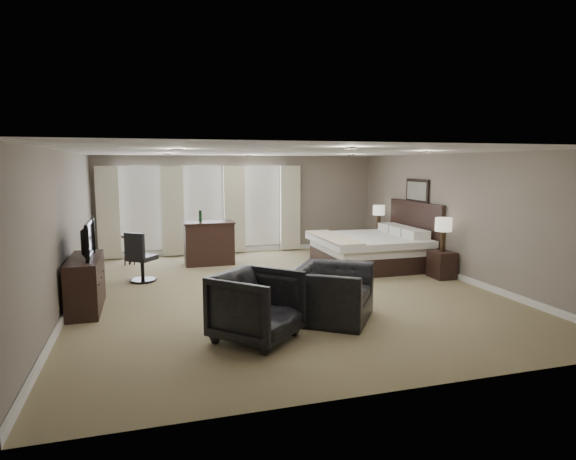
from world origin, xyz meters
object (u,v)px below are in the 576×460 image
object	(u,v)px
armchair_near	(332,284)
bar_stool_right	(209,245)
nightstand_far	(378,242)
lamp_near	(443,235)
nightstand_near	(442,265)
desk_chair	(142,257)
bar_stool_left	(129,250)
armchair_far	(257,303)
dresser	(86,284)
lamp_far	(379,218)
bar_counter	(209,243)
bed	(373,235)
tv	(84,254)

from	to	relation	value
armchair_near	bar_stool_right	xyz separation A→B (m)	(-1.24, 5.02, -0.14)
nightstand_far	lamp_near	distance (m)	2.96
nightstand_near	armchair_near	distance (m)	3.74
lamp_near	bar_stool_right	bearing A→B (deg)	144.81
desk_chair	bar_stool_left	bearing A→B (deg)	-42.60
armchair_near	armchair_far	bearing A→B (deg)	147.40
nightstand_far	lamp_near	world-z (taller)	lamp_near
desk_chair	dresser	bearing A→B (deg)	100.77
nightstand_far	desk_chair	size ratio (longest dim) A/B	0.62
lamp_far	dresser	distance (m)	7.62
lamp_near	armchair_near	size ratio (longest dim) A/B	0.56
nightstand_near	lamp_near	distance (m)	0.64
nightstand_near	armchair_near	xyz separation A→B (m)	(-3.23, -1.87, 0.27)
dresser	armchair_far	size ratio (longest dim) A/B	1.44
nightstand_near	desk_chair	distance (m)	6.22
lamp_far	bar_stool_left	bearing A→B (deg)	176.54
bar_counter	nightstand_near	bearing A→B (deg)	-31.53
bed	nightstand_far	bearing A→B (deg)	58.46
nightstand_far	tv	world-z (taller)	tv
nightstand_near	desk_chair	world-z (taller)	desk_chair
nightstand_near	tv	size ratio (longest dim) A/B	0.55
armchair_near	bar_counter	xyz separation A→B (m)	(-1.28, 4.64, -0.04)
armchair_near	desk_chair	distance (m)	4.37
bar_counter	bar_stool_right	xyz separation A→B (m)	(0.05, 0.38, -0.11)
lamp_near	dresser	xyz separation A→B (m)	(-6.92, -0.26, -0.48)
bed	armchair_near	size ratio (longest dim) A/B	1.86
bar_counter	bar_stool_left	world-z (taller)	bar_counter
bar_stool_right	nightstand_near	bearing A→B (deg)	-35.19
lamp_near	bar_stool_left	distance (m)	7.17
dresser	armchair_far	world-z (taller)	armchair_far
lamp_near	armchair_far	distance (m)	5.15
lamp_near	lamp_far	xyz separation A→B (m)	(0.00, 2.90, 0.05)
bed	dresser	bearing A→B (deg)	-164.20
lamp_near	desk_chair	bearing A→B (deg)	166.32
dresser	bed	bearing A→B (deg)	15.80
nightstand_far	bar_stool_left	distance (m)	6.36
dresser	tv	bearing A→B (deg)	0.00
lamp_near	lamp_far	bearing A→B (deg)	90.00
armchair_far	bar_stool_right	world-z (taller)	armchair_far
nightstand_near	bar_counter	bearing A→B (deg)	148.47
nightstand_far	bar_stool_left	xyz separation A→B (m)	(-6.34, 0.38, 0.04)
bed	armchair_far	distance (m)	5.31
bed	nightstand_far	xyz separation A→B (m)	(0.89, 1.45, -0.43)
lamp_near	lamp_far	distance (m)	2.90
tv	bar_stool_left	world-z (taller)	tv
bed	lamp_far	bearing A→B (deg)	58.46
tv	armchair_near	distance (m)	4.05
dresser	bar_counter	distance (m)	3.87
tv	desk_chair	xyz separation A→B (m)	(0.88, 1.73, -0.42)
armchair_far	bar_stool_right	size ratio (longest dim) A/B	1.27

